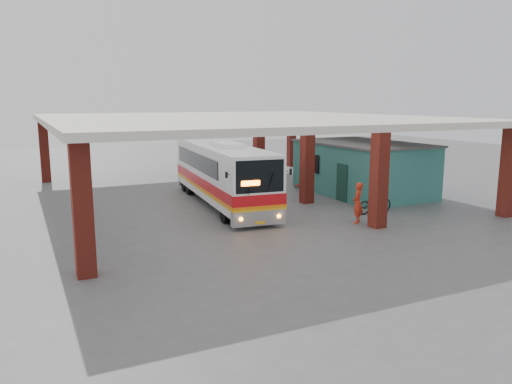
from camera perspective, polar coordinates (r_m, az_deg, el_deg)
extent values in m
plane|color=#515154|center=(23.67, 3.37, -3.18)|extent=(90.00, 90.00, 0.00)
cube|color=maroon|center=(22.48, 13.88, 1.46)|extent=(0.60, 0.60, 4.35)
cube|color=maroon|center=(27.32, 5.87, 3.25)|extent=(0.60, 0.60, 4.35)
cube|color=maroon|center=(32.55, 0.33, 4.45)|extent=(0.60, 0.60, 4.35)
cube|color=maroon|center=(16.53, -19.22, -1.97)|extent=(0.60, 0.60, 4.35)
cube|color=maroon|center=(37.28, -23.03, 4.38)|extent=(0.60, 0.60, 4.35)
cube|color=maroon|center=(26.84, 26.90, 2.05)|extent=(0.60, 0.60, 4.35)
cube|color=maroon|center=(42.86, 4.07, 5.86)|extent=(0.60, 0.60, 4.35)
cube|color=silver|center=(29.07, -1.95, 8.33)|extent=(21.00, 23.00, 0.30)
cube|color=#2A695D|center=(30.77, 12.04, 2.61)|extent=(5.00, 8.00, 3.00)
cube|color=#4A4A4A|center=(30.61, 12.15, 5.48)|extent=(5.20, 8.20, 0.12)
cube|color=#14382F|center=(28.16, 9.80, 1.05)|extent=(0.08, 0.95, 2.10)
cube|color=black|center=(30.51, 6.58, 3.27)|extent=(0.08, 1.20, 1.00)
cube|color=black|center=(30.50, 6.53, 3.27)|extent=(0.04, 1.30, 1.10)
cube|color=white|center=(26.86, -3.92, 2.47)|extent=(3.57, 11.89, 2.73)
cube|color=white|center=(25.77, -3.35, 5.41)|extent=(1.45, 3.03, 0.24)
cube|color=gray|center=(21.80, 0.30, -2.90)|extent=(2.49, 0.63, 0.68)
cube|color=#B40C12|center=(26.94, -3.91, 1.34)|extent=(3.61, 11.89, 0.49)
cube|color=orange|center=(26.99, -3.90, 0.69)|extent=(3.61, 11.89, 0.13)
cube|color=gold|center=(27.01, -3.89, 0.46)|extent=(3.61, 11.89, 0.10)
cube|color=black|center=(21.32, 0.43, 1.80)|extent=(2.19, 0.31, 1.41)
cube|color=black|center=(27.24, -6.88, 3.56)|extent=(0.91, 8.74, 0.88)
cube|color=black|center=(27.90, -1.95, 3.79)|extent=(0.91, 8.74, 0.88)
cube|color=#FF5905|center=(21.16, -0.62, 1.01)|extent=(0.83, 0.13, 0.21)
sphere|color=orange|center=(21.32, -1.72, -3.13)|extent=(0.18, 0.18, 0.18)
sphere|color=orange|center=(21.92, 2.64, -2.76)|extent=(0.18, 0.18, 0.18)
cube|color=gold|center=(21.65, 0.50, -3.53)|extent=(0.44, 0.07, 0.12)
cylinder|color=black|center=(22.95, -3.51, -2.36)|extent=(0.41, 1.00, 0.98)
cylinder|color=black|center=(23.61, 1.33, -1.99)|extent=(0.41, 1.00, 0.98)
cylinder|color=black|center=(30.09, -7.61, 0.62)|extent=(0.41, 1.00, 0.98)
cylinder|color=black|center=(30.60, -3.81, 0.86)|extent=(0.41, 1.00, 0.98)
cylinder|color=black|center=(31.31, -8.11, 0.99)|extent=(0.41, 1.00, 0.98)
cylinder|color=black|center=(31.80, -4.45, 1.21)|extent=(0.41, 1.00, 0.98)
imported|color=black|center=(25.56, 13.43, -1.18)|extent=(2.11, 0.84, 1.09)
imported|color=red|center=(23.30, 11.53, -1.23)|extent=(0.81, 0.79, 1.88)
cube|color=red|center=(32.19, 4.94, 0.81)|extent=(0.49, 0.49, 0.05)
cube|color=red|center=(32.27, 5.13, 1.27)|extent=(0.18, 0.37, 0.54)
cylinder|color=black|center=(32.00, 4.98, 0.54)|extent=(0.03, 0.03, 0.18)
cylinder|color=black|center=(32.23, 5.32, 0.60)|extent=(0.03, 0.03, 0.18)
cylinder|color=black|center=(32.18, 4.55, 0.60)|extent=(0.03, 0.03, 0.18)
cylinder|color=black|center=(32.42, 4.90, 0.67)|extent=(0.03, 0.03, 0.18)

